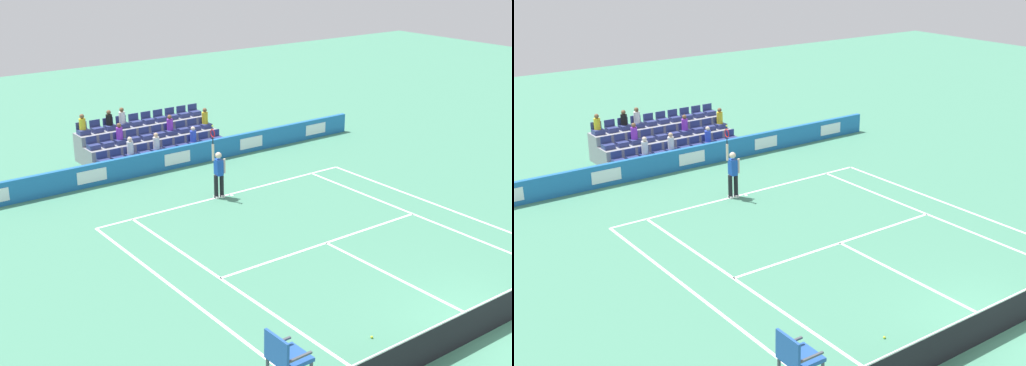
# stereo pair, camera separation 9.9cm
# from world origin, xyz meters

# --- Properties ---
(ground_plane) EXTENTS (80.00, 80.00, 0.00)m
(ground_plane) POSITION_xyz_m (0.00, 0.00, 0.00)
(ground_plane) COLOR #47896B
(line_baseline) EXTENTS (10.97, 0.10, 0.01)m
(line_baseline) POSITION_xyz_m (0.00, -11.89, 0.00)
(line_baseline) COLOR white
(line_baseline) RESTS_ON ground
(line_service) EXTENTS (8.23, 0.10, 0.01)m
(line_service) POSITION_xyz_m (0.00, -6.40, 0.00)
(line_service) COLOR white
(line_service) RESTS_ON ground
(line_centre_service) EXTENTS (0.10, 6.40, 0.01)m
(line_centre_service) POSITION_xyz_m (0.00, -3.20, 0.00)
(line_centre_service) COLOR white
(line_centre_service) RESTS_ON ground
(line_singles_sideline_left) EXTENTS (0.10, 11.89, 0.01)m
(line_singles_sideline_left) POSITION_xyz_m (4.12, -5.95, 0.00)
(line_singles_sideline_left) COLOR white
(line_singles_sideline_left) RESTS_ON ground
(line_singles_sideline_right) EXTENTS (0.10, 11.89, 0.01)m
(line_singles_sideline_right) POSITION_xyz_m (-4.12, -5.95, 0.00)
(line_singles_sideline_right) COLOR white
(line_singles_sideline_right) RESTS_ON ground
(line_doubles_sideline_left) EXTENTS (0.10, 11.89, 0.01)m
(line_doubles_sideline_left) POSITION_xyz_m (5.49, -5.95, 0.00)
(line_doubles_sideline_left) COLOR white
(line_doubles_sideline_left) RESTS_ON ground
(line_doubles_sideline_right) EXTENTS (0.10, 11.89, 0.01)m
(line_doubles_sideline_right) POSITION_xyz_m (-5.49, -5.95, 0.00)
(line_doubles_sideline_right) COLOR white
(line_doubles_sideline_right) RESTS_ON ground
(line_centre_mark) EXTENTS (0.10, 0.20, 0.01)m
(line_centre_mark) POSITION_xyz_m (0.00, -11.79, 0.00)
(line_centre_mark) COLOR white
(line_centre_mark) RESTS_ON ground
(sponsor_barrier) EXTENTS (19.29, 0.22, 0.90)m
(sponsor_barrier) POSITION_xyz_m (0.00, -15.88, 0.45)
(sponsor_barrier) COLOR #1E66AD
(sponsor_barrier) RESTS_ON ground
(tennis_net) EXTENTS (11.97, 0.10, 1.07)m
(tennis_net) POSITION_xyz_m (0.00, 0.00, 0.49)
(tennis_net) COLOR #33383D
(tennis_net) RESTS_ON ground
(tennis_player) EXTENTS (0.52, 0.38, 2.85)m
(tennis_player) POSITION_xyz_m (0.51, -11.87, 0.99)
(tennis_player) COLOR black
(tennis_player) RESTS_ON ground
(stadium_stand) EXTENTS (6.20, 2.85, 2.15)m
(stadium_stand) POSITION_xyz_m (0.01, -18.19, 0.55)
(stadium_stand) COLOR gray
(stadium_stand) RESTS_ON ground
(loose_tennis_ball) EXTENTS (0.07, 0.07, 0.07)m
(loose_tennis_ball) POSITION_xyz_m (2.87, -1.54, 0.03)
(loose_tennis_ball) COLOR #D1E533
(loose_tennis_ball) RESTS_ON ground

